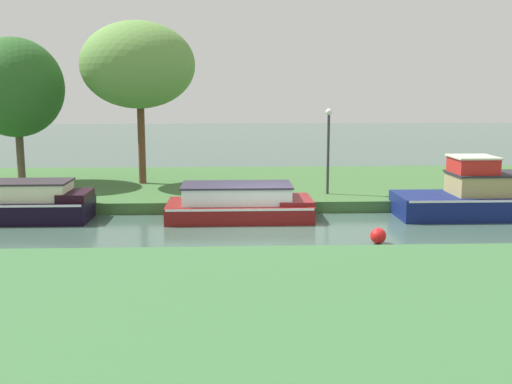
# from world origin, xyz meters

# --- Properties ---
(ground_plane) EXTENTS (120.00, 120.00, 0.00)m
(ground_plane) POSITION_xyz_m (0.00, 0.00, 0.00)
(ground_plane) COLOR #3C574B
(riverbank_far) EXTENTS (72.00, 10.00, 0.40)m
(riverbank_far) POSITION_xyz_m (0.00, 7.00, 0.20)
(riverbank_far) COLOR #3C6533
(riverbank_far) RESTS_ON ground_plane
(riverbank_near) EXTENTS (72.00, 10.00, 0.40)m
(riverbank_near) POSITION_xyz_m (0.00, -9.00, 0.20)
(riverbank_near) COLOR #3A6B3B
(riverbank_near) RESTS_ON ground_plane
(maroon_barge) EXTENTS (4.78, 2.36, 1.17)m
(maroon_barge) POSITION_xyz_m (-0.89, 1.20, 0.51)
(maroon_barge) COLOR maroon
(maroon_barge) RESTS_ON ground_plane
(navy_narrowboat) EXTENTS (7.55, 2.23, 2.07)m
(navy_narrowboat) POSITION_xyz_m (8.31, 1.20, 0.70)
(navy_narrowboat) COLOR navy
(navy_narrowboat) RESTS_ON ground_plane
(black_cruiser) EXTENTS (5.00, 1.97, 1.32)m
(black_cruiser) POSITION_xyz_m (-8.28, 1.20, 0.59)
(black_cruiser) COLOR black
(black_cruiser) RESTS_ON ground_plane
(willow_tree_left) EXTENTS (3.82, 4.36, 5.93)m
(willow_tree_left) POSITION_xyz_m (-9.83, 6.55, 4.33)
(willow_tree_left) COLOR brown
(willow_tree_left) RESTS_ON riverbank_far
(willow_tree_centre) EXTENTS (4.56, 4.24, 6.56)m
(willow_tree_centre) POSITION_xyz_m (-4.86, 6.23, 5.21)
(willow_tree_centre) COLOR brown
(willow_tree_centre) RESTS_ON riverbank_far
(lamp_post) EXTENTS (0.24, 0.24, 3.17)m
(lamp_post) POSITION_xyz_m (2.42, 3.67, 2.37)
(lamp_post) COLOR #333338
(lamp_post) RESTS_ON riverbank_far
(mooring_post_near) EXTENTS (0.18, 0.18, 0.71)m
(mooring_post_near) POSITION_xyz_m (-8.28, 2.46, 0.76)
(mooring_post_near) COLOR brown
(mooring_post_near) RESTS_ON riverbank_far
(channel_buoy) EXTENTS (0.45, 0.45, 0.45)m
(channel_buoy) POSITION_xyz_m (2.91, -2.33, 0.22)
(channel_buoy) COLOR red
(channel_buoy) RESTS_ON ground_plane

